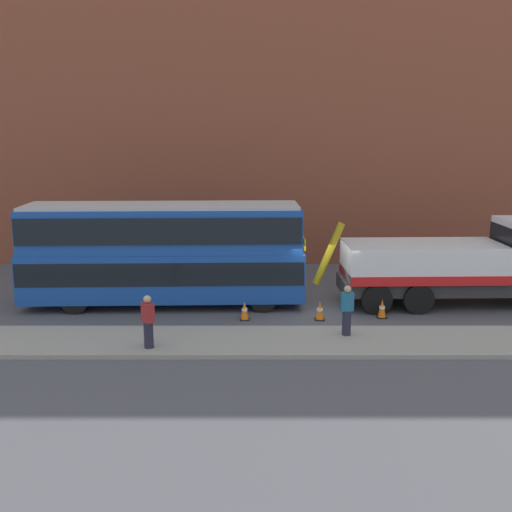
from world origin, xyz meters
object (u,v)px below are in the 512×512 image
Objects in this scene: recovery_tow_truck at (469,262)px; traffic_cone_near_bus at (247,311)px; pedestrian_bystander at (349,311)px; pedestrian_onlooker at (150,322)px; traffic_cone_midway at (322,311)px; double_decker_bus at (166,250)px; traffic_cone_near_truck at (384,309)px.

recovery_tow_truck is 9.09m from traffic_cone_near_bus.
pedestrian_bystander is (-5.31, -4.03, -0.77)m from recovery_tow_truck.
traffic_cone_near_bus is (2.96, 3.26, -0.64)m from pedestrian_onlooker.
traffic_cone_near_bus is at bearing 179.92° from traffic_cone_midway.
double_decker_bus is at bearing 148.88° from traffic_cone_near_bus.
pedestrian_onlooker is 4.46m from traffic_cone_near_bus.
pedestrian_onlooker is (-11.72, -5.23, -0.77)m from recovery_tow_truck.
traffic_cone_near_bus and traffic_cone_near_truck have the same top height.
double_decker_bus is at bearing 51.86° from pedestrian_onlooker.
double_decker_bus is at bearing 168.52° from traffic_cone_near_truck.
recovery_tow_truck is at bearing 25.23° from traffic_cone_near_truck.
pedestrian_onlooker is at bearing -150.42° from traffic_cone_midway.
traffic_cone_midway is at bearing -0.08° from traffic_cone_near_bus.
traffic_cone_near_truck is (2.35, 0.26, 0.00)m from traffic_cone_midway.
double_decker_bus is at bearing 178.39° from recovery_tow_truck.
traffic_cone_near_truck is at bearing 2.80° from traffic_cone_near_bus.
double_decker_bus reaches higher than pedestrian_onlooker.
traffic_cone_near_truck is (1.68, 2.32, -0.64)m from pedestrian_bystander.
pedestrian_bystander is at bearing -32.70° from double_decker_bus.
recovery_tow_truck is 5.95× the size of pedestrian_onlooker.
recovery_tow_truck is at bearing 12.63° from traffic_cone_near_bus.
pedestrian_onlooker is at bearing -132.25° from traffic_cone_near_bus.
pedestrian_bystander is 2.38× the size of traffic_cone_near_bus.
recovery_tow_truck is 6.46m from traffic_cone_midway.
double_decker_bus reaches higher than recovery_tow_truck.
pedestrian_bystander is at bearing -30.48° from pedestrian_onlooker.
traffic_cone_midway is at bearing -163.48° from recovery_tow_truck.
traffic_cone_near_truck is at bearing -13.16° from double_decker_bus.
pedestrian_onlooker reaches higher than traffic_cone_near_bus.
double_decker_bus reaches higher than traffic_cone_near_bus.
pedestrian_onlooker is (0.26, -5.21, -1.25)m from double_decker_bus.
traffic_cone_midway is (2.78, -0.00, 0.00)m from traffic_cone_near_bus.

